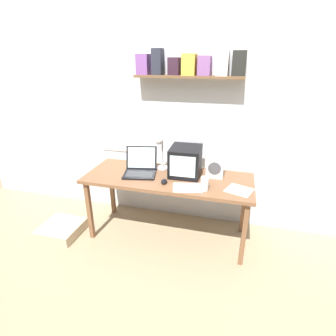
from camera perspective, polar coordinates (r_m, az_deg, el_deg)
The scene contains 12 objects.
ground_plane at distance 3.12m, azimuth 0.00°, elevation -14.14°, with size 12.00×12.00×0.00m, color #9C8867.
back_wall at distance 3.01m, azimuth 2.43°, elevation 12.04°, with size 5.60×0.24×2.60m.
corner_desk at distance 2.78m, azimuth 0.00°, elevation -3.07°, with size 1.75×0.67×0.73m.
crt_monitor at distance 2.76m, azimuth 3.81°, elevation 1.51°, with size 0.32×0.37×0.30m.
laptop at distance 2.84m, azimuth -6.02°, elevation 0.24°, with size 0.39×0.39×0.26m.
desk_lamp at distance 2.84m, azimuth -1.70°, elevation 4.37°, with size 0.13×0.16×0.39m.
juice_glass at distance 2.48m, azimuth 7.96°, elevation -3.54°, with size 0.08×0.08×0.13m.
space_heater at distance 2.74m, azimuth 10.23°, elevation 0.61°, with size 0.17×0.12×0.26m.
computer_mouse at distance 2.61m, azimuth -0.78°, elevation -2.96°, with size 0.07×0.11×0.03m.
open_notebook at distance 2.56m, azimuth 15.23°, elevation -4.67°, with size 0.29×0.27×0.00m.
printed_handout at distance 2.53m, azimuth 4.26°, elevation -4.28°, with size 0.31×0.25×0.00m.
floor_cushion at distance 3.33m, azimuth -22.16°, elevation -12.24°, with size 0.44×0.44×0.12m.
Camera 1 is at (0.65, -2.41, 1.88)m, focal length 28.00 mm.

